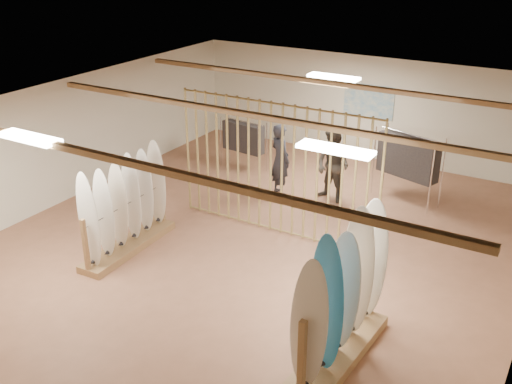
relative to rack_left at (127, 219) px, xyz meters
The scene contains 14 objects.
floor 2.61m from the rack_left, 32.44° to the left, with size 12.00×12.00×0.00m, color #A16B4E.
ceiling 3.31m from the rack_left, 32.44° to the left, with size 12.00×12.00×0.00m, color gray.
wall_back 7.69m from the rack_left, 73.86° to the left, with size 12.00×12.00×0.00m, color white.
wall_left 3.26m from the rack_left, 154.79° to the left, with size 12.00×12.00×0.00m, color white.
ceiling_slats 3.26m from the rack_left, 32.44° to the left, with size 9.50×6.12×0.10m, color #9A7346.
light_panels 3.27m from the rack_left, 32.44° to the left, with size 1.20×0.35×0.06m, color white.
bamboo_partition 3.12m from the rack_left, 45.33° to the left, with size 4.45×0.05×2.78m.
poster 7.69m from the rack_left, 73.82° to the left, with size 1.40×0.03×0.90m, color #3787C3.
rack_left is the anchor object (origin of this frame).
rack_right 4.99m from the rack_left, 11.12° to the right, with size 0.74×2.37×2.23m.
clothing_rack_a 4.92m from the rack_left, 93.98° to the left, with size 1.24×0.44×1.34m.
clothing_rack_b 6.45m from the rack_left, 51.86° to the left, with size 1.50×0.81×1.67m.
shopper_a 4.13m from the rack_left, 71.81° to the left, with size 0.72×0.49×1.98m, color #24252C.
shopper_b 4.88m from the rack_left, 58.98° to the left, with size 0.95×0.74×1.97m, color #38322B.
Camera 1 is at (5.33, -9.07, 5.83)m, focal length 42.00 mm.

